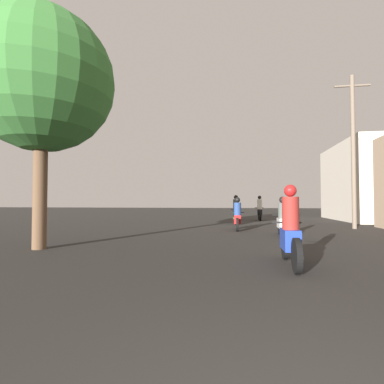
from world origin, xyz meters
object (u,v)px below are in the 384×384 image
motorcycle_blue (290,233)px  motorcycle_green (236,212)px  street_tree (42,81)px  building_right_far (368,182)px  motorcycle_red (237,217)px  utility_pole_far (353,148)px  motorcycle_white (283,220)px  motorcycle_black (260,210)px

motorcycle_blue → motorcycle_green: bearing=96.8°
motorcycle_green → street_tree: street_tree is taller
motorcycle_blue → building_right_far: (7.60, 15.62, 1.94)m
motorcycle_red → building_right_far: size_ratio=0.24×
motorcycle_green → street_tree: 11.75m
motorcycle_blue → street_tree: size_ratio=0.31×
motorcycle_green → utility_pole_far: 6.67m
motorcycle_blue → motorcycle_white: bearing=84.5°
motorcycle_red → motorcycle_black: bearing=85.1°
motorcycle_white → motorcycle_red: (-1.63, 2.24, 0.01)m
motorcycle_white → street_tree: bearing=-155.0°
motorcycle_white → motorcycle_black: (-0.19, 9.48, 0.09)m
motorcycle_white → building_right_far: bearing=50.5°
motorcycle_blue → utility_pole_far: 10.29m
motorcycle_blue → street_tree: 7.43m
motorcycle_green → building_right_far: 10.11m
motorcycle_red → building_right_far: 12.12m
motorcycle_blue → building_right_far: bearing=64.7°
motorcycle_blue → motorcycle_red: 7.46m
motorcycle_blue → utility_pole_far: bearing=64.7°
utility_pole_far → street_tree: size_ratio=1.12×
motorcycle_red → street_tree: (-5.18, -6.27, 3.92)m
motorcycle_green → building_right_far: bearing=32.8°
motorcycle_red → street_tree: 9.02m
motorcycle_white → motorcycle_red: 2.77m
motorcycle_white → street_tree: 8.83m
motorcycle_green → street_tree: bearing=-112.1°
motorcycle_blue → motorcycle_white: (0.56, 5.14, -0.06)m
motorcycle_red → utility_pole_far: utility_pole_far is taller
street_tree → utility_pole_far: bearing=36.1°
motorcycle_white → motorcycle_black: 9.48m
building_right_far → street_tree: bearing=-133.7°
motorcycle_white → utility_pole_far: size_ratio=0.27×
motorcycle_black → street_tree: bearing=-119.2°
motorcycle_blue → motorcycle_red: (-1.07, 7.38, -0.05)m
motorcycle_red → motorcycle_white: bearing=-47.5°
street_tree → building_right_far: bearing=46.3°
building_right_far → utility_pole_far: (-3.30, -6.81, 1.19)m
motorcycle_black → utility_pole_far: bearing=-59.0°
motorcycle_white → street_tree: street_tree is taller
motorcycle_green → motorcycle_black: bearing=72.0°
motorcycle_green → building_right_far: (8.78, 4.62, 1.93)m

